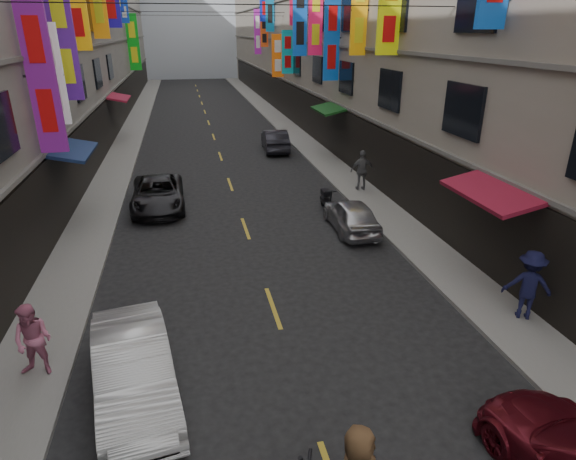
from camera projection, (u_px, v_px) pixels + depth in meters
name	position (u px, v px, depth m)	size (l,w,h in m)	color
sidewalk_left	(128.00, 140.00, 34.03)	(2.00, 90.00, 0.12)	slate
sidewalk_right	(293.00, 133.00, 36.35)	(2.00, 90.00, 0.12)	slate
haze_block	(187.00, 4.00, 76.11)	(18.00, 8.00, 22.00)	silver
street_awnings	(205.00, 144.00, 19.38)	(13.99, 35.20, 0.41)	#134917
lane_markings	(217.00, 146.00, 32.50)	(0.12, 80.20, 0.01)	gold
scooter_far_right	(327.00, 201.00, 20.66)	(0.50, 1.80, 1.14)	black
car_left_mid	(134.00, 370.00, 9.99)	(1.51, 4.34, 1.43)	silver
car_left_far	(158.00, 194.00, 20.90)	(2.18, 4.73, 1.32)	black
car_right_mid	(351.00, 215.00, 18.58)	(1.49, 3.69, 1.26)	#B9B8BD
car_right_far	(275.00, 140.00, 30.92)	(1.46, 4.18, 1.38)	#24232B
pedestrian_lfar	(33.00, 341.00, 10.47)	(0.84, 0.58, 1.73)	#C7698B
pedestrian_rnear	(529.00, 285.00, 12.57)	(1.24, 0.64, 1.92)	#131435
pedestrian_rfar	(362.00, 170.00, 22.83)	(1.12, 0.64, 1.92)	#605F62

